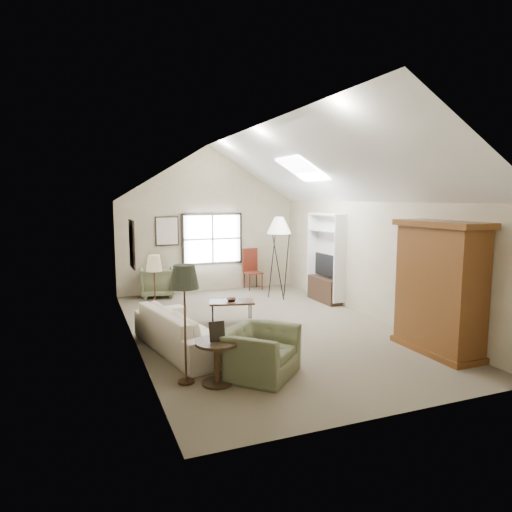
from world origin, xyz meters
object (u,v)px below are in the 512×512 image
object	(u,v)px
sofa	(185,329)
side_chair	(253,269)
armchair_near	(259,352)
armchair_far	(157,282)
side_table	(217,363)
armoire	(440,288)
coffee_table	(231,312)

from	to	relation	value
sofa	side_chair	xyz separation A→B (m)	(2.97, 4.44, 0.22)
armchair_near	side_chair	distance (m)	6.36
armchair_far	side_chair	bearing A→B (deg)	-171.88
armchair_far	side_chair	size ratio (longest dim) A/B	0.74
armchair_near	armchair_far	size ratio (longest dim) A/B	1.25
armchair_near	side_table	xyz separation A→B (m)	(-0.66, -0.08, -0.04)
armoire	side_table	bearing A→B (deg)	179.03
armchair_far	side_table	xyz separation A→B (m)	(-0.17, -6.04, -0.08)
coffee_table	side_chair	size ratio (longest dim) A/B	0.79
armoire	side_table	xyz separation A→B (m)	(-3.84, 0.06, -0.79)
sofa	side_table	size ratio (longest dim) A/B	3.99
side_chair	armchair_near	bearing A→B (deg)	-112.99
armchair_far	side_table	bearing A→B (deg)	96.52
coffee_table	side_table	bearing A→B (deg)	-112.04
armoire	armchair_far	size ratio (longest dim) A/B	2.56
armchair_far	side_chair	world-z (taller)	side_chair
armoire	armchair_far	world-z (taller)	armoire
coffee_table	side_table	world-z (taller)	side_table
armoire	sofa	size ratio (longest dim) A/B	0.90
armoire	sofa	distance (m)	4.34
coffee_table	sofa	bearing A→B (deg)	-134.70
side_chair	side_table	bearing A→B (deg)	-118.11
armchair_far	coffee_table	size ratio (longest dim) A/B	0.94
armoire	coffee_table	world-z (taller)	armoire
armchair_near	coffee_table	distance (m)	2.85
sofa	side_table	distance (m)	1.60
armoire	side_table	world-z (taller)	armoire
armoire	side_table	size ratio (longest dim) A/B	3.58
armchair_near	side_chair	xyz separation A→B (m)	(2.20, 5.96, 0.23)
armchair_far	side_table	distance (m)	6.04
side_chair	sofa	bearing A→B (deg)	-126.48
armchair_far	armoire	bearing A→B (deg)	129.14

